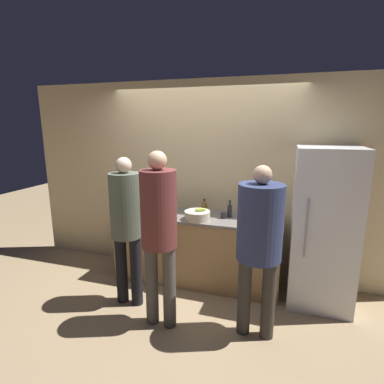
{
  "coord_description": "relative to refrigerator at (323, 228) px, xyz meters",
  "views": [
    {
      "loc": [
        1.04,
        -3.16,
        2.03
      ],
      "look_at": [
        0.0,
        0.15,
        1.25
      ],
      "focal_mm": 28.0,
      "sensor_mm": 36.0,
      "label": 1
    }
  ],
  "objects": [
    {
      "name": "person_right",
      "position": [
        -0.64,
        -0.83,
        0.14
      ],
      "size": [
        0.42,
        0.42,
        1.68
      ],
      "color": "#38332D",
      "rests_on": "ground_plane"
    },
    {
      "name": "ground_plane",
      "position": [
        -1.49,
        -0.32,
        -0.9
      ],
      "size": [
        14.0,
        14.0,
        0.0
      ],
      "primitive_type": "plane",
      "color": "#9E8460"
    },
    {
      "name": "wall_back",
      "position": [
        -1.49,
        0.36,
        0.4
      ],
      "size": [
        5.2,
        0.06,
        2.6
      ],
      "color": "#D6BC8C",
      "rests_on": "ground_plane"
    },
    {
      "name": "bottle_amber",
      "position": [
        -1.41,
        0.09,
        0.08
      ],
      "size": [
        0.08,
        0.08,
        0.21
      ],
      "color": "brown",
      "rests_on": "counter"
    },
    {
      "name": "person_left",
      "position": [
        -2.08,
        -0.7,
        0.11
      ],
      "size": [
        0.34,
        0.34,
        1.7
      ],
      "color": "black",
      "rests_on": "ground_plane"
    },
    {
      "name": "cup_yellow",
      "position": [
        -2.45,
        0.27,
        0.05
      ],
      "size": [
        0.08,
        0.08,
        0.1
      ],
      "color": "gold",
      "rests_on": "counter"
    },
    {
      "name": "fruit_bowl",
      "position": [
        -1.43,
        -0.14,
        0.05
      ],
      "size": [
        0.31,
        0.31,
        0.15
      ],
      "color": "beige",
      "rests_on": "counter"
    },
    {
      "name": "bottle_dark",
      "position": [
        -1.08,
        0.1,
        0.08
      ],
      "size": [
        0.06,
        0.06,
        0.21
      ],
      "color": "#333338",
      "rests_on": "counter"
    },
    {
      "name": "utensil_crock",
      "position": [
        -0.83,
        0.19,
        0.07
      ],
      "size": [
        0.12,
        0.12,
        0.25
      ],
      "color": "silver",
      "rests_on": "counter"
    },
    {
      "name": "refrigerator",
      "position": [
        0.0,
        0.0,
        0.0
      ],
      "size": [
        0.68,
        0.71,
        1.8
      ],
      "color": "white",
      "rests_on": "ground_plane"
    },
    {
      "name": "person_center",
      "position": [
        -1.58,
        -0.95,
        0.18
      ],
      "size": [
        0.35,
        0.35,
        1.8
      ],
      "color": "#4C4742",
      "rests_on": "ground_plane"
    },
    {
      "name": "counter",
      "position": [
        -1.49,
        0.05,
        -0.45
      ],
      "size": [
        2.14,
        0.66,
        0.9
      ],
      "color": "tan",
      "rests_on": "ground_plane"
    },
    {
      "name": "cup_black",
      "position": [
        -1.14,
        0.02,
        0.04
      ],
      "size": [
        0.08,
        0.08,
        0.09
      ],
      "color": "#28282D",
      "rests_on": "counter"
    }
  ]
}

